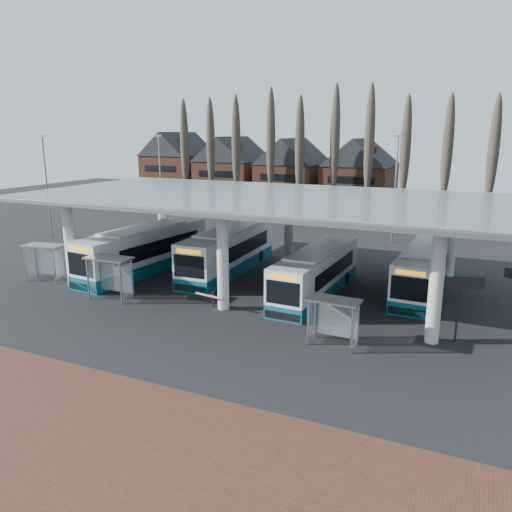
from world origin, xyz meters
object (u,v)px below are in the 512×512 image
at_px(bus_1, 229,251).
at_px(bus_3, 424,270).
at_px(bus_2, 317,273).
at_px(shelter_1, 111,268).
at_px(shelter_0, 45,254).
at_px(shelter_2, 334,311).
at_px(bus_0, 145,250).

relative_size(bus_1, bus_3, 1.08).
distance_m(bus_2, shelter_1, 13.28).
bearing_deg(shelter_0, bus_3, 9.70).
relative_size(bus_1, shelter_0, 4.04).
bearing_deg(bus_2, shelter_1, -149.97).
xyz_separation_m(shelter_0, shelter_1, (7.06, -1.32, 0.09)).
xyz_separation_m(bus_2, shelter_2, (3.27, -7.36, 0.33)).
height_order(bus_3, shelter_1, bus_3).
xyz_separation_m(bus_1, shelter_2, (11.17, -10.08, 0.18)).
relative_size(shelter_0, shelter_1, 1.00).
relative_size(bus_0, shelter_0, 4.17).
xyz_separation_m(bus_1, bus_2, (7.90, -2.71, -0.15)).
relative_size(bus_0, bus_3, 1.11).
height_order(bus_1, bus_3, bus_1).
distance_m(bus_0, bus_2, 13.76).
bearing_deg(bus_3, bus_2, -147.46).
xyz_separation_m(bus_3, shelter_0, (-25.10, -8.65, 0.44)).
height_order(bus_1, bus_2, bus_1).
bearing_deg(shelter_2, bus_2, 116.62).
relative_size(bus_3, shelter_1, 3.75).
bearing_deg(bus_1, shelter_2, -44.43).
xyz_separation_m(bus_3, shelter_1, (-18.04, -9.97, 0.53)).
bearing_deg(bus_0, bus_1, 29.17).
distance_m(bus_0, shelter_0, 7.10).
xyz_separation_m(bus_0, bus_3, (20.09, 3.63, -0.15)).
xyz_separation_m(bus_0, shelter_0, (-5.01, -5.02, 0.29)).
bearing_deg(bus_3, bus_0, -167.75).
bearing_deg(bus_1, bus_0, -158.38).
bearing_deg(shelter_2, bus_0, 158.97).
xyz_separation_m(shelter_1, shelter_2, (14.98, -1.13, -0.24)).
xyz_separation_m(bus_2, shelter_0, (-18.77, -4.91, 0.47)).
relative_size(bus_0, bus_1, 1.03).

